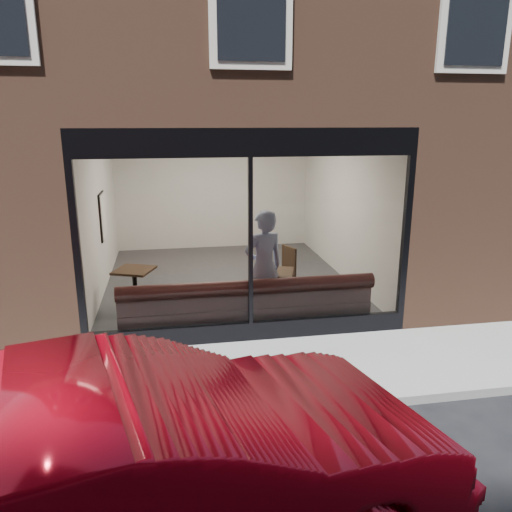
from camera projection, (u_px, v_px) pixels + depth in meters
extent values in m
plane|color=black|center=(280.00, 414.00, 5.80)|extent=(120.00, 120.00, 0.00)
cube|color=gray|center=(263.00, 372.00, 6.75)|extent=(40.00, 2.00, 0.01)
cube|color=gray|center=(281.00, 412.00, 5.74)|extent=(40.00, 0.10, 0.12)
cube|color=brown|center=(62.00, 191.00, 12.35)|extent=(2.50, 12.00, 3.20)
cube|color=brown|center=(350.00, 185.00, 13.61)|extent=(2.50, 12.00, 3.20)
cube|color=brown|center=(204.00, 176.00, 15.83)|extent=(5.00, 6.00, 3.20)
plane|color=#2D2D30|center=(228.00, 281.00, 10.55)|extent=(6.00, 6.00, 0.00)
plane|color=white|center=(225.00, 126.00, 9.71)|extent=(6.00, 6.00, 0.00)
plane|color=silver|center=(213.00, 188.00, 12.97)|extent=(5.00, 0.00, 5.00)
plane|color=silver|center=(100.00, 211.00, 9.71)|extent=(0.00, 6.00, 6.00)
plane|color=silver|center=(344.00, 203.00, 10.55)|extent=(0.00, 6.00, 6.00)
cube|color=black|center=(251.00, 331.00, 7.71)|extent=(5.00, 0.10, 0.30)
cube|color=black|center=(250.00, 142.00, 6.96)|extent=(5.00, 0.10, 0.40)
cube|color=black|center=(250.00, 243.00, 7.34)|extent=(0.06, 0.10, 2.50)
plane|color=white|center=(251.00, 244.00, 7.31)|extent=(4.80, 0.00, 4.80)
cube|color=#361613|center=(247.00, 317.00, 8.07)|extent=(4.00, 0.55, 0.45)
imported|color=#93A1C9|center=(264.00, 267.00, 8.25)|extent=(0.80, 0.64, 1.91)
cube|color=black|center=(134.00, 270.00, 8.81)|extent=(0.81, 0.81, 0.04)
cube|color=black|center=(274.00, 272.00, 8.68)|extent=(0.81, 0.81, 0.04)
cube|color=black|center=(281.00, 283.00, 9.69)|extent=(0.56, 0.56, 0.04)
cube|color=white|center=(103.00, 216.00, 9.91)|extent=(0.02, 0.66, 0.88)
imported|color=maroon|center=(133.00, 483.00, 3.52)|extent=(5.28, 2.93, 1.65)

